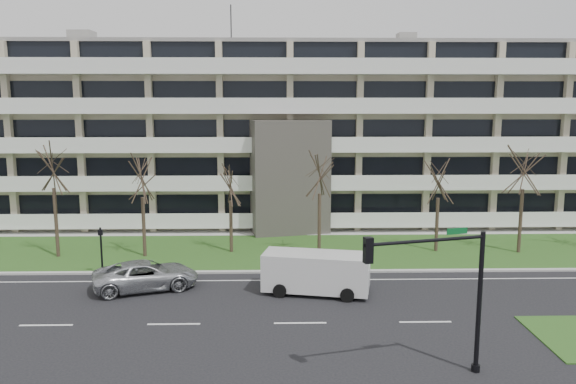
{
  "coord_description": "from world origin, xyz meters",
  "views": [
    {
      "loc": [
        -1.14,
        -25.33,
        10.43
      ],
      "look_at": [
        -0.36,
        10.0,
        4.71
      ],
      "focal_mm": 35.0,
      "sensor_mm": 36.0,
      "label": 1
    }
  ],
  "objects_px": {
    "silver_pickup": "(146,275)",
    "pedestrian_signal": "(101,245)",
    "white_van": "(317,270)",
    "blue_sedan": "(326,275)",
    "traffic_signal": "(442,283)"
  },
  "relations": [
    {
      "from": "silver_pickup",
      "to": "white_van",
      "type": "height_order",
      "value": "white_van"
    },
    {
      "from": "blue_sedan",
      "to": "silver_pickup",
      "type": "bearing_deg",
      "value": 110.88
    },
    {
      "from": "pedestrian_signal",
      "to": "silver_pickup",
      "type": "bearing_deg",
      "value": -48.19
    },
    {
      "from": "blue_sedan",
      "to": "white_van",
      "type": "height_order",
      "value": "white_van"
    },
    {
      "from": "white_van",
      "to": "traffic_signal",
      "type": "distance_m",
      "value": 10.66
    },
    {
      "from": "blue_sedan",
      "to": "pedestrian_signal",
      "type": "relative_size",
      "value": 1.33
    },
    {
      "from": "blue_sedan",
      "to": "white_van",
      "type": "relative_size",
      "value": 0.66
    },
    {
      "from": "white_van",
      "to": "pedestrian_signal",
      "type": "bearing_deg",
      "value": 177.53
    },
    {
      "from": "traffic_signal",
      "to": "silver_pickup",
      "type": "bearing_deg",
      "value": 127.53
    },
    {
      "from": "traffic_signal",
      "to": "blue_sedan",
      "type": "bearing_deg",
      "value": 92.53
    },
    {
      "from": "white_van",
      "to": "pedestrian_signal",
      "type": "relative_size",
      "value": 2.02
    },
    {
      "from": "silver_pickup",
      "to": "pedestrian_signal",
      "type": "xyz_separation_m",
      "value": [
        -3.18,
        2.41,
        1.12
      ]
    },
    {
      "from": "white_van",
      "to": "pedestrian_signal",
      "type": "xyz_separation_m",
      "value": [
        -12.74,
        3.31,
        0.57
      ]
    },
    {
      "from": "silver_pickup",
      "to": "blue_sedan",
      "type": "relative_size",
      "value": 1.44
    },
    {
      "from": "blue_sedan",
      "to": "pedestrian_signal",
      "type": "height_order",
      "value": "pedestrian_signal"
    }
  ]
}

